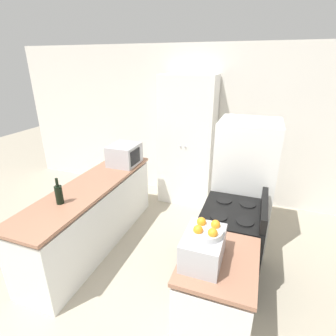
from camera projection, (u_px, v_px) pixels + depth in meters
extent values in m
cube|color=silver|center=(196.00, 125.00, 4.54)|extent=(7.00, 0.06, 2.60)
cube|color=silver|center=(93.00, 217.00, 3.48)|extent=(0.58, 2.26, 0.81)
cube|color=#9E6B51|center=(90.00, 186.00, 3.31)|extent=(0.60, 2.31, 0.04)
cube|color=silver|center=(215.00, 302.00, 2.25)|extent=(0.58, 0.74, 0.81)
cube|color=#9E6B51|center=(219.00, 260.00, 2.08)|extent=(0.60, 0.75, 0.04)
cube|color=white|center=(187.00, 142.00, 4.38)|extent=(0.89, 0.50, 2.15)
sphere|color=#B2B2B7|center=(180.00, 146.00, 4.16)|extent=(0.03, 0.03, 0.03)
sphere|color=#B2B2B7|center=(185.00, 147.00, 4.14)|extent=(0.03, 0.03, 0.03)
cube|color=black|center=(230.00, 245.00, 2.90)|extent=(0.64, 0.74, 0.88)
cube|color=black|center=(200.00, 246.00, 3.04)|extent=(0.02, 0.65, 0.48)
cube|color=black|center=(264.00, 209.00, 2.61)|extent=(0.06, 0.70, 0.16)
cylinder|color=black|center=(219.00, 217.00, 2.61)|extent=(0.17, 0.17, 0.01)
cylinder|color=black|center=(224.00, 200.00, 2.92)|extent=(0.17, 0.17, 0.01)
cylinder|color=black|center=(245.00, 222.00, 2.53)|extent=(0.17, 0.17, 0.01)
cylinder|color=black|center=(248.00, 204.00, 2.84)|extent=(0.17, 0.17, 0.01)
cube|color=white|center=(243.00, 185.00, 3.39)|extent=(0.71, 0.69, 1.68)
cylinder|color=gray|center=(212.00, 181.00, 3.31)|extent=(0.02, 0.02, 0.92)
cube|color=#B2B2B7|center=(124.00, 155.00, 3.91)|extent=(0.39, 0.47, 0.30)
cube|color=black|center=(135.00, 157.00, 3.82)|extent=(0.01, 0.29, 0.22)
cylinder|color=black|center=(59.00, 195.00, 2.83)|extent=(0.08, 0.08, 0.21)
cylinder|color=black|center=(57.00, 182.00, 2.78)|extent=(0.03, 0.03, 0.09)
cube|color=#B2B2B7|center=(203.00, 248.00, 2.01)|extent=(0.29, 0.41, 0.24)
cube|color=black|center=(184.00, 243.00, 2.06)|extent=(0.01, 0.29, 0.14)
cylinder|color=silver|center=(207.00, 232.00, 1.96)|extent=(0.25, 0.25, 0.05)
sphere|color=orange|center=(215.00, 225.00, 1.97)|extent=(0.07, 0.07, 0.07)
sphere|color=orange|center=(201.00, 222.00, 2.01)|extent=(0.07, 0.07, 0.07)
sphere|color=orange|center=(198.00, 230.00, 1.91)|extent=(0.07, 0.07, 0.07)
sphere|color=orange|center=(213.00, 233.00, 1.88)|extent=(0.07, 0.07, 0.07)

